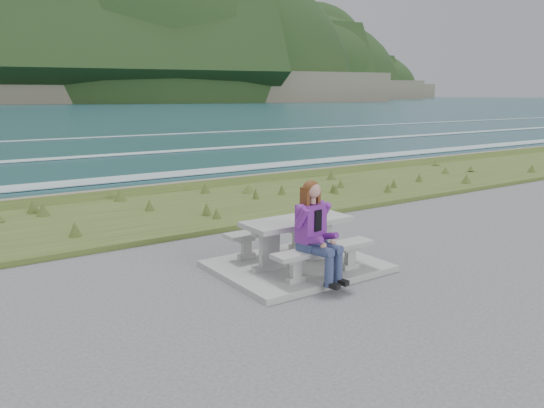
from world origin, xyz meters
name	(u,v)px	position (x,y,z in m)	size (l,w,h in m)	color
concrete_slab	(296,266)	(0.00, 0.00, 0.05)	(2.60, 2.10, 0.10)	gray
picnic_table	(297,229)	(0.00, 0.00, 0.68)	(1.80, 0.75, 0.75)	gray
bench_landward	(324,253)	(0.00, -0.70, 0.45)	(1.80, 0.35, 0.45)	gray
bench_seaward	(273,234)	(0.00, 0.70, 0.45)	(1.80, 0.35, 0.45)	gray
grass_verge	(172,214)	(0.00, 5.00, 0.00)	(160.00, 4.50, 0.22)	#364D1D
shore_drop	(131,195)	(0.00, 7.90, 0.00)	(160.00, 0.80, 2.20)	#6E6553
ocean	(25,179)	(0.00, 25.09, -1.74)	(1600.00, 1600.00, 0.09)	#1D4954
headland_range	(190,86)	(190.42, 398.41, 9.91)	(729.83, 363.95, 185.19)	#6E6553
seated_woman	(319,245)	(-0.22, -0.84, 0.65)	(0.56, 0.83, 1.50)	navy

